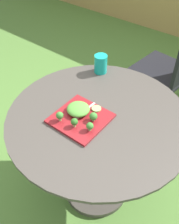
# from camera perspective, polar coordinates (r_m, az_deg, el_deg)

# --- Properties ---
(ground_plane) EXTENTS (12.00, 12.00, 0.00)m
(ground_plane) POSITION_cam_1_polar(r_m,az_deg,el_deg) (1.94, 1.43, -16.41)
(ground_plane) COLOR #4C7533
(patio_table) EXTENTS (0.98, 0.98, 0.73)m
(patio_table) POSITION_cam_1_polar(r_m,az_deg,el_deg) (1.54, 1.74, -7.20)
(patio_table) COLOR #423D38
(patio_table) RESTS_ON ground_plane
(patio_chair) EXTENTS (0.49, 0.49, 0.90)m
(patio_chair) POSITION_cam_1_polar(r_m,az_deg,el_deg) (2.21, 18.14, 9.71)
(patio_chair) COLOR black
(patio_chair) RESTS_ON ground_plane
(salad_plate) EXTENTS (0.27, 0.27, 0.01)m
(salad_plate) POSITION_cam_1_polar(r_m,az_deg,el_deg) (1.34, -1.98, -1.40)
(salad_plate) COLOR maroon
(salad_plate) RESTS_ON patio_table
(drinking_glass) EXTENTS (0.08, 0.08, 0.12)m
(drinking_glass) POSITION_cam_1_polar(r_m,az_deg,el_deg) (1.65, 2.47, 10.36)
(drinking_glass) COLOR #149989
(drinking_glass) RESTS_ON patio_table
(fork) EXTENTS (0.03, 0.15, 0.00)m
(fork) POSITION_cam_1_polar(r_m,az_deg,el_deg) (1.36, -1.35, 0.11)
(fork) COLOR silver
(fork) RESTS_ON salad_plate
(lettuce_mound) EXTENTS (0.12, 0.12, 0.04)m
(lettuce_mound) POSITION_cam_1_polar(r_m,az_deg,el_deg) (1.35, -2.49, 0.66)
(lettuce_mound) COLOR #519338
(lettuce_mound) RESTS_ON salad_plate
(broccoli_floret_0) EXTENTS (0.04, 0.04, 0.05)m
(broccoli_floret_0) POSITION_cam_1_polar(r_m,az_deg,el_deg) (1.25, 0.07, -3.12)
(broccoli_floret_0) COLOR #99B770
(broccoli_floret_0) RESTS_ON salad_plate
(broccoli_floret_1) EXTENTS (0.04, 0.04, 0.05)m
(broccoli_floret_1) POSITION_cam_1_polar(r_m,az_deg,el_deg) (1.27, -3.35, -2.20)
(broccoli_floret_1) COLOR #99B770
(broccoli_floret_1) RESTS_ON salad_plate
(broccoli_floret_2) EXTENTS (0.04, 0.04, 0.05)m
(broccoli_floret_2) POSITION_cam_1_polar(r_m,az_deg,el_deg) (1.31, -6.58, -0.80)
(broccoli_floret_2) COLOR #99B770
(broccoli_floret_2) RESTS_ON salad_plate
(broccoli_floret_3) EXTENTS (0.04, 0.04, 0.05)m
(broccoli_floret_3) POSITION_cam_1_polar(r_m,az_deg,el_deg) (1.30, 0.86, -0.99)
(broccoli_floret_3) COLOR #99B770
(broccoli_floret_3) RESTS_ON salad_plate
(cucumber_slice_0) EXTENTS (0.05, 0.05, 0.01)m
(cucumber_slice_0) POSITION_cam_1_polar(r_m,az_deg,el_deg) (1.38, 1.53, 0.75)
(cucumber_slice_0) COLOR #8EB766
(cucumber_slice_0) RESTS_ON salad_plate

